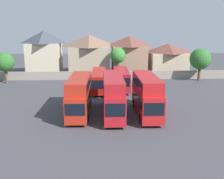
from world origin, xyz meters
The scene contains 14 objects.
ground centered at (0.00, 18.00, 0.00)m, with size 140.00×140.00×0.00m, color #424247.
depot_boundary_wall centered at (0.00, 24.06, 0.90)m, with size 56.00×0.50×1.80m, color gray.
bus_1 centered at (-4.29, 0.27, 2.72)m, with size 2.73×10.31×4.82m.
bus_2 centered at (0.01, -0.10, 2.81)m, with size 2.59×11.26×5.00m.
bus_3 centered at (4.23, -0.31, 2.82)m, with size 2.66×10.32×5.02m.
bus_4 centered at (-1.87, 14.12, 1.92)m, with size 2.70×12.05×3.35m.
bus_5 centered at (2.22, 14.31, 2.02)m, with size 2.70×10.44×3.56m.
house_terrace_left centered at (-15.26, 32.65, 5.31)m, with size 8.09×8.11×10.41m.
house_terrace_centre centered at (-4.18, 31.91, 4.84)m, with size 10.06×8.24×9.49m.
house_terrace_right centered at (5.48, 31.58, 4.69)m, with size 8.69×6.99×9.19m.
house_terrace_far_right centered at (15.23, 32.03, 3.76)m, with size 9.36×7.74×7.36m.
tree_left_of_lot centered at (2.35, 26.56, 4.93)m, with size 3.48×3.48×6.73m.
tree_behind_wall centered at (-20.86, 21.06, 4.26)m, with size 3.86×3.86×6.22m.
tree_right_of_lot centered at (19.58, 22.06, 4.57)m, with size 4.43×4.43×6.83m.
Camera 1 is at (-1.59, -32.11, 10.67)m, focal length 41.72 mm.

